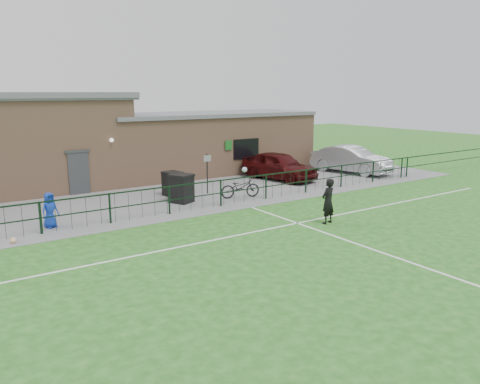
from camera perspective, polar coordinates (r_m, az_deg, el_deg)
ground at (r=14.19m, az=11.50°, el=-8.69°), size 90.00×90.00×0.00m
paving_strip at (r=25.14m, az=-10.90°, el=0.51°), size 34.00×13.00×0.02m
pitch_line_touch at (r=20.14m, az=-4.46°, el=-2.22°), size 28.00×0.10×0.01m
pitch_line_mid at (r=17.05m, az=1.89°, el=-4.85°), size 28.00×0.10×0.01m
pitch_line_perp at (r=15.60m, az=16.71°, el=-7.01°), size 0.10×16.00×0.01m
perimeter_fence at (r=20.17m, az=-4.77°, el=-0.46°), size 28.00×0.10×1.20m
wheelie_bin_left at (r=22.95m, az=-8.24°, el=0.91°), size 0.84×0.92×1.09m
wheelie_bin_right at (r=21.45m, az=-7.18°, el=0.33°), size 1.12×1.17×1.22m
sign_post at (r=23.17m, az=-4.01°, el=2.26°), size 0.07×0.07×2.00m
car_maroon at (r=27.00m, az=4.79°, el=3.23°), size 2.80×4.98×1.60m
car_silver at (r=29.97m, az=13.37°, el=3.89°), size 2.77×5.30×1.66m
bicycle_e at (r=22.27m, az=0.02°, el=0.58°), size 2.02×1.12×1.01m
spectator_child at (r=18.70m, az=-22.18°, el=-2.06°), size 0.76×0.63×1.34m
goalkeeper_kick at (r=18.23m, az=10.44°, el=-1.02°), size 2.07×3.69×1.91m
ball_ground at (r=17.47m, az=-25.93°, el=-5.33°), size 0.22×0.22×0.22m
clubhouse at (r=27.27m, az=-15.30°, el=5.90°), size 24.25×5.40×4.96m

